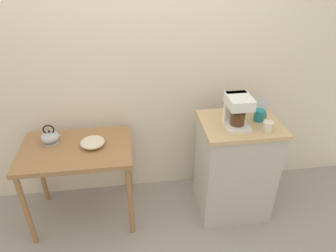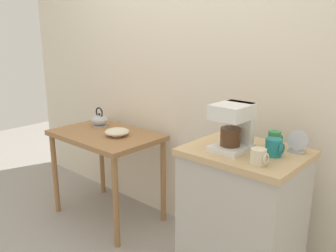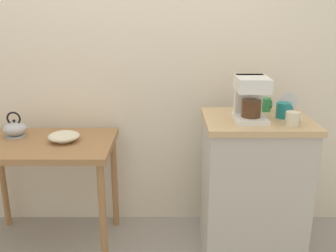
% 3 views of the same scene
% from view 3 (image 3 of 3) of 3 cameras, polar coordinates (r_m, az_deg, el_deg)
% --- Properties ---
extents(ground_plane, '(8.00, 8.00, 0.00)m').
position_cam_3_polar(ground_plane, '(2.70, -5.05, -18.03)').
color(ground_plane, gray).
extents(back_wall, '(4.40, 0.10, 2.80)m').
position_cam_3_polar(back_wall, '(2.65, -2.77, 13.87)').
color(back_wall, beige).
rests_on(back_wall, ground_plane).
extents(wooden_table, '(0.90, 0.59, 0.76)m').
position_cam_3_polar(wooden_table, '(2.54, -18.19, -4.36)').
color(wooden_table, '#9E7044').
rests_on(wooden_table, ground_plane).
extents(kitchen_counter, '(0.64, 0.52, 0.93)m').
position_cam_3_polar(kitchen_counter, '(2.48, 12.92, -9.25)').
color(kitchen_counter, '#BCB7AD').
rests_on(kitchen_counter, ground_plane).
extents(bowl_stoneware, '(0.20, 0.20, 0.06)m').
position_cam_3_polar(bowl_stoneware, '(2.46, -15.36, -1.51)').
color(bowl_stoneware, beige).
rests_on(bowl_stoneware, wooden_table).
extents(teakettle, '(0.18, 0.15, 0.17)m').
position_cam_3_polar(teakettle, '(2.66, -22.03, -0.37)').
color(teakettle, '#B2B5BA').
rests_on(teakettle, wooden_table).
extents(coffee_maker, '(0.18, 0.22, 0.26)m').
position_cam_3_polar(coffee_maker, '(2.22, 12.68, 4.37)').
color(coffee_maker, white).
rests_on(coffee_maker, kitchen_counter).
extents(mug_tall_green, '(0.08, 0.07, 0.09)m').
position_cam_3_polar(mug_tall_green, '(2.48, 14.82, 3.18)').
color(mug_tall_green, '#338C4C').
rests_on(mug_tall_green, kitchen_counter).
extents(mug_small_cream, '(0.09, 0.08, 0.08)m').
position_cam_3_polar(mug_small_cream, '(2.20, 18.68, 1.00)').
color(mug_small_cream, beige).
rests_on(mug_small_cream, kitchen_counter).
extents(mug_dark_teal, '(0.09, 0.09, 0.09)m').
position_cam_3_polar(mug_dark_teal, '(2.35, 17.42, 2.29)').
color(mug_dark_teal, teal).
rests_on(mug_dark_teal, kitchen_counter).
extents(table_clock, '(0.11, 0.06, 0.12)m').
position_cam_3_polar(table_clock, '(2.49, 18.12, 3.26)').
color(table_clock, '#B2B5BA').
rests_on(table_clock, kitchen_counter).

